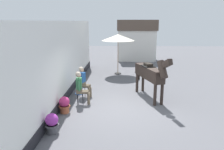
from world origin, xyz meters
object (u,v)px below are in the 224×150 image
at_px(saddled_horse_center, 150,73).
at_px(cafe_parasol, 118,38).
at_px(seated_visitor_near, 81,86).
at_px(flower_planter_far, 64,104).
at_px(seated_visitor_far, 83,80).
at_px(flower_planter_near, 52,123).

bearing_deg(saddled_horse_center, cafe_parasol, 107.04).
xyz_separation_m(seated_visitor_near, flower_planter_far, (-0.47, -0.94, -0.44)).
xyz_separation_m(seated_visitor_far, saddled_horse_center, (2.99, -0.15, 0.38)).
xyz_separation_m(seated_visitor_near, seated_visitor_far, (-0.05, 0.96, 0.00)).
relative_size(seated_visitor_near, saddled_horse_center, 0.48).
xyz_separation_m(saddled_horse_center, flower_planter_far, (-3.41, -1.74, -0.82)).
height_order(saddled_horse_center, flower_planter_far, saddled_horse_center).
height_order(seated_visitor_far, flower_planter_far, seated_visitor_far).
bearing_deg(cafe_parasol, seated_visitor_far, -108.46).
height_order(seated_visitor_near, seated_visitor_far, same).
xyz_separation_m(seated_visitor_near, cafe_parasol, (1.49, 5.56, 1.59)).
xyz_separation_m(flower_planter_near, flower_planter_far, (0.00, 1.57, 0.00)).
bearing_deg(seated_visitor_near, seated_visitor_far, 93.02).
relative_size(seated_visitor_near, seated_visitor_far, 1.00).
bearing_deg(cafe_parasol, flower_planter_far, -106.76).
xyz_separation_m(seated_visitor_far, flower_planter_far, (-0.42, -1.89, -0.44)).
bearing_deg(cafe_parasol, saddled_horse_center, -72.96).
relative_size(seated_visitor_far, saddled_horse_center, 0.48).
height_order(flower_planter_near, flower_planter_far, same).
xyz_separation_m(seated_visitor_near, flower_planter_near, (-0.47, -2.51, -0.44)).
bearing_deg(flower_planter_far, seated_visitor_near, 63.34).
bearing_deg(cafe_parasol, flower_planter_near, -103.65).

